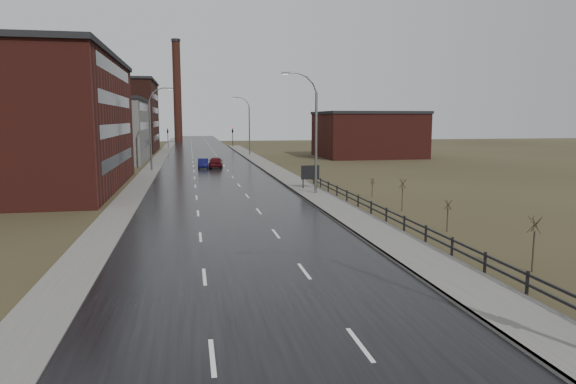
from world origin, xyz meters
name	(u,v)px	position (x,y,z in m)	size (l,w,h in m)	color
road	(211,171)	(0.00, 60.00, 0.03)	(14.00, 300.00, 0.06)	black
sidewalk_right	(316,195)	(8.60, 35.00, 0.09)	(3.20, 180.00, 0.18)	#595651
curb_right	(300,196)	(7.08, 35.00, 0.09)	(0.16, 180.00, 0.18)	slate
sidewalk_left	(149,172)	(-8.20, 60.00, 0.06)	(2.40, 260.00, 0.12)	#595651
warehouse_near	(2,122)	(-20.99, 45.00, 6.76)	(22.44, 28.56, 13.50)	#471914
warehouse_mid	(94,130)	(-17.99, 78.00, 5.26)	(16.32, 20.40, 10.50)	slate
warehouse_far	(94,116)	(-22.99, 108.00, 7.76)	(26.52, 24.48, 15.50)	#331611
building_right	(368,134)	(30.30, 82.00, 4.26)	(18.36, 16.32, 8.50)	#471914
smokestack	(177,91)	(-6.00, 150.00, 15.50)	(2.70, 2.70, 30.70)	#331611
streetlight_right_mid	(313,133)	(8.50, 36.00, 5.84)	(3.36, 0.28, 11.35)	slate
streetlight_left	(152,128)	(-7.70, 62.00, 5.84)	(3.36, 0.28, 11.35)	slate
streetlight_right_far	(248,126)	(8.50, 90.00, 5.84)	(3.36, 0.28, 11.35)	slate
guardrail	(409,224)	(10.30, 18.31, 0.71)	(0.10, 53.05, 1.10)	black
shrub_c	(534,243)	(12.75, 10.02, 1.41)	(0.62, 0.66, 2.65)	#382D23
shrub_d	(448,215)	(13.17, 18.90, 1.07)	(0.48, 0.51, 2.02)	#382D23
shrub_e	(402,194)	(13.32, 26.35, 1.33)	(0.59, 0.63, 2.51)	#382D23
shrub_f	(372,187)	(13.57, 33.72, 0.92)	(0.42, 0.44, 1.74)	#382D23
billboard	(310,173)	(9.10, 39.59, 1.66)	(1.88, 0.17, 2.46)	black
traffic_light_left	(168,129)	(-8.00, 120.00, 4.60)	(0.58, 2.73, 5.30)	black
traffic_light_right	(233,129)	(8.00, 120.00, 4.60)	(0.58, 2.73, 5.30)	black
car_near	(203,164)	(-0.93, 64.17, 0.69)	(1.47, 4.21, 1.39)	#0C0C3C
car_far	(216,163)	(0.88, 64.54, 0.82)	(1.94, 4.83, 1.65)	#450B10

